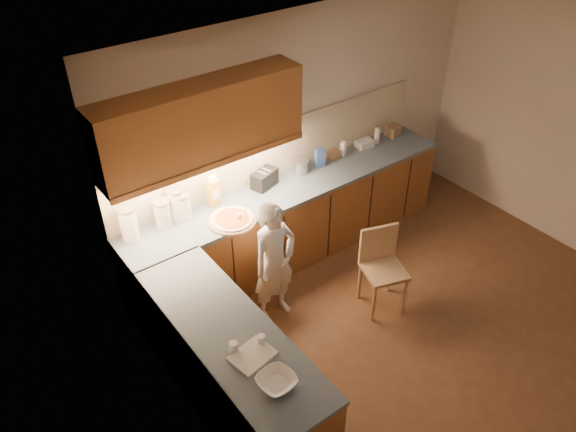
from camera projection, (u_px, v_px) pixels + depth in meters
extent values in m
plane|color=#54321C|center=(429.00, 329.00, 5.41)|extent=(4.50, 4.50, 0.00)
cube|color=beige|center=(303.00, 131.00, 5.94)|extent=(4.50, 0.04, 2.60)
cube|color=beige|center=(218.00, 348.00, 3.55)|extent=(0.04, 4.00, 2.60)
cube|color=white|center=(484.00, 70.00, 3.87)|extent=(4.50, 4.00, 0.04)
cube|color=brown|center=(292.00, 222.00, 6.07)|extent=(3.75, 0.60, 0.88)
cube|color=brown|center=(232.00, 371.00, 4.47)|extent=(0.60, 2.00, 0.88)
cube|color=#475865|center=(292.00, 186.00, 5.80)|extent=(3.77, 0.62, 0.04)
cube|color=#475865|center=(229.00, 331.00, 4.19)|extent=(0.62, 2.02, 0.04)
cube|color=black|center=(179.00, 297.00, 5.14)|extent=(0.02, 0.01, 0.80)
cube|color=black|center=(234.00, 271.00, 5.43)|extent=(0.02, 0.01, 0.80)
cube|color=black|center=(284.00, 248.00, 5.71)|extent=(0.02, 0.01, 0.80)
cube|color=black|center=(329.00, 226.00, 6.00)|extent=(0.02, 0.01, 0.80)
cube|color=black|center=(370.00, 207.00, 6.29)|extent=(0.02, 0.01, 0.80)
cube|color=black|center=(408.00, 190.00, 6.58)|extent=(0.02, 0.01, 0.80)
cube|color=beige|center=(276.00, 149.00, 5.80)|extent=(3.75, 0.02, 0.58)
cube|color=brown|center=(201.00, 123.00, 4.88)|extent=(1.95, 0.35, 0.70)
cube|color=brown|center=(215.00, 165.00, 4.98)|extent=(1.95, 0.02, 0.06)
cylinder|color=tan|center=(232.00, 220.00, 5.27)|extent=(0.46, 0.46, 0.02)
cylinder|color=beige|center=(232.00, 219.00, 5.26)|extent=(0.40, 0.40, 0.02)
cylinder|color=#D0511B|center=(232.00, 218.00, 5.25)|extent=(0.32, 0.32, 0.01)
sphere|color=white|center=(239.00, 216.00, 5.24)|extent=(0.06, 0.06, 0.06)
cylinder|color=white|center=(245.00, 215.00, 5.21)|extent=(0.05, 0.11, 0.19)
imported|color=white|center=(274.00, 263.00, 5.20)|extent=(0.50, 0.35, 1.30)
cylinder|color=tan|center=(374.00, 304.00, 5.38)|extent=(0.03, 0.03, 0.44)
cylinder|color=tan|center=(405.00, 296.00, 5.46)|extent=(0.03, 0.03, 0.44)
cylinder|color=tan|center=(360.00, 282.00, 5.63)|extent=(0.03, 0.03, 0.44)
cylinder|color=tan|center=(389.00, 275.00, 5.71)|extent=(0.03, 0.03, 0.44)
cube|color=tan|center=(384.00, 271.00, 5.41)|extent=(0.49, 0.49, 0.04)
cube|color=tan|center=(378.00, 243.00, 5.42)|extent=(0.38, 0.15, 0.39)
imported|color=white|center=(277.00, 382.00, 3.76)|extent=(0.28, 0.28, 0.06)
cylinder|color=white|center=(129.00, 225.00, 4.97)|extent=(0.16, 0.16, 0.32)
cylinder|color=gray|center=(125.00, 209.00, 4.87)|extent=(0.17, 0.17, 0.02)
cylinder|color=beige|center=(162.00, 214.00, 5.14)|extent=(0.15, 0.15, 0.26)
cylinder|color=tan|center=(160.00, 202.00, 5.06)|extent=(0.16, 0.16, 0.02)
cylinder|color=silver|center=(177.00, 205.00, 5.22)|extent=(0.17, 0.17, 0.31)
cylinder|color=gray|center=(174.00, 190.00, 5.13)|extent=(0.18, 0.18, 0.02)
cylinder|color=silver|center=(183.00, 207.00, 5.25)|extent=(0.16, 0.16, 0.25)
cylinder|color=gray|center=(181.00, 195.00, 5.17)|extent=(0.17, 0.17, 0.02)
cube|color=gold|center=(214.00, 193.00, 5.42)|extent=(0.12, 0.10, 0.28)
cube|color=white|center=(213.00, 178.00, 5.32)|extent=(0.08, 0.06, 0.05)
cube|color=black|center=(264.00, 179.00, 5.71)|extent=(0.31, 0.23, 0.18)
cube|color=#B3B3B8|center=(262.00, 173.00, 5.64)|extent=(0.06, 0.12, 0.00)
cube|color=#B3B3B8|center=(266.00, 170.00, 5.68)|extent=(0.06, 0.12, 0.00)
cylinder|color=#ABAAAF|center=(300.00, 167.00, 5.95)|extent=(0.17, 0.17, 0.13)
cylinder|color=#ABAAAF|center=(300.00, 161.00, 5.91)|extent=(0.19, 0.19, 0.01)
cube|color=#34549D|center=(320.00, 158.00, 6.03)|extent=(0.12, 0.09, 0.21)
cube|color=#9C7654|center=(333.00, 155.00, 6.19)|extent=(0.14, 0.10, 0.10)
cube|color=white|center=(343.00, 149.00, 6.22)|extent=(0.07, 0.07, 0.16)
cube|color=silver|center=(365.00, 144.00, 6.41)|extent=(0.21, 0.16, 0.08)
cylinder|color=beige|center=(377.00, 135.00, 6.44)|extent=(0.07, 0.07, 0.21)
cylinder|color=gray|center=(378.00, 127.00, 6.37)|extent=(0.07, 0.07, 0.01)
cube|color=#987351|center=(394.00, 131.00, 6.61)|extent=(0.18, 0.15, 0.13)
cube|color=silver|center=(252.00, 356.00, 3.97)|extent=(0.33, 0.28, 0.02)
cylinder|color=white|center=(234.00, 347.00, 3.99)|extent=(0.09, 0.09, 0.09)
cylinder|color=white|center=(261.00, 339.00, 4.05)|extent=(0.07, 0.07, 0.08)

